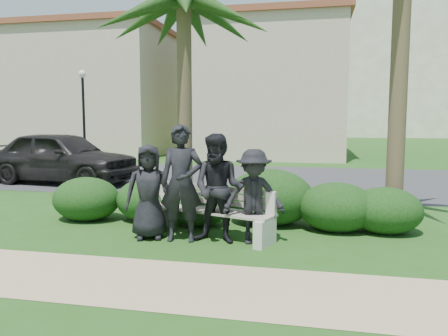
{
  "coord_description": "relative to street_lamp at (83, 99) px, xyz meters",
  "views": [
    {
      "loc": [
        1.64,
        -6.66,
        1.97
      ],
      "look_at": [
        0.02,
        1.0,
        1.12
      ],
      "focal_mm": 35.0,
      "sensor_mm": 36.0,
      "label": 1
    }
  ],
  "objects": [
    {
      "name": "hedge_e",
      "position": [
        11.03,
        -10.71,
        -2.49
      ],
      "size": [
        1.38,
        1.14,
        0.9
      ],
      "primitive_type": "ellipsoid",
      "color": "black",
      "rests_on": "ground"
    },
    {
      "name": "stucco_bldg_right",
      "position": [
        8.0,
        6.0,
        0.72
      ],
      "size": [
        8.4,
        8.4,
        7.3
      ],
      "color": "#BCAD8D",
      "rests_on": "ground"
    },
    {
      "name": "man_a",
      "position": [
        7.93,
        -11.9,
        -2.15
      ],
      "size": [
        0.89,
        0.72,
        1.58
      ],
      "primitive_type": "imported",
      "rotation": [
        0.0,
        0.0,
        0.32
      ],
      "color": "black",
      "rests_on": "ground"
    },
    {
      "name": "hedge_a",
      "position": [
        6.18,
        -10.85,
        -2.5
      ],
      "size": [
        1.35,
        1.12,
        0.88
      ],
      "primitive_type": "ellipsoid",
      "color": "black",
      "rests_on": "ground"
    },
    {
      "name": "hedge_b",
      "position": [
        7.44,
        -10.65,
        -2.51
      ],
      "size": [
        1.34,
        1.11,
        0.88
      ],
      "primitive_type": "ellipsoid",
      "color": "black",
      "rests_on": "ground"
    },
    {
      "name": "park_bench",
      "position": [
        8.84,
        -11.56,
        -2.57
      ],
      "size": [
        2.51,
        1.27,
        0.82
      ],
      "rotation": [
        0.0,
        0.0,
        -0.33
      ],
      "color": "#A09486",
      "rests_on": "ground"
    },
    {
      "name": "man_c",
      "position": [
        9.12,
        -11.91,
        -2.06
      ],
      "size": [
        0.92,
        0.75,
        1.76
      ],
      "primitive_type": "imported",
      "rotation": [
        0.0,
        0.0,
        -0.1
      ],
      "color": "black",
      "rests_on": "ground"
    },
    {
      "name": "palm_left",
      "position": [
        7.81,
        -9.45,
        1.57
      ],
      "size": [
        3.0,
        3.0,
        5.48
      ],
      "color": "brown",
      "rests_on": "ground"
    },
    {
      "name": "hedge_f",
      "position": [
        11.85,
        -10.69,
        -2.53
      ],
      "size": [
        1.28,
        1.06,
        0.84
      ],
      "primitive_type": "ellipsoid",
      "color": "black",
      "rests_on": "ground"
    },
    {
      "name": "man_b",
      "position": [
        8.51,
        -11.93,
        -1.99
      ],
      "size": [
        0.76,
        0.56,
        1.91
      ],
      "primitive_type": "imported",
      "rotation": [
        0.0,
        0.0,
        0.16
      ],
      "color": "black",
      "rests_on": "ground"
    },
    {
      "name": "street_lamp",
      "position": [
        0.0,
        0.0,
        0.0
      ],
      "size": [
        0.36,
        0.36,
        4.29
      ],
      "color": "black",
      "rests_on": "ground"
    },
    {
      "name": "hedge_c",
      "position": [
        8.5,
        -10.86,
        -2.59
      ],
      "size": [
        1.08,
        0.89,
        0.7
      ],
      "primitive_type": "ellipsoid",
      "color": "black",
      "rests_on": "ground"
    },
    {
      "name": "asphalt_street",
      "position": [
        9.0,
        -4.0,
        -2.94
      ],
      "size": [
        160.0,
        8.0,
        0.01
      ],
      "primitive_type": "cube",
      "color": "#2D2D30",
      "rests_on": "ground"
    },
    {
      "name": "car_a",
      "position": [
        2.82,
        -6.35,
        -2.12
      ],
      "size": [
        5.05,
        2.54,
        1.65
      ],
      "primitive_type": "imported",
      "rotation": [
        0.0,
        0.0,
        1.45
      ],
      "color": "black",
      "rests_on": "ground"
    },
    {
      "name": "hedge_d",
      "position": [
        9.79,
        -10.43,
        -2.4
      ],
      "size": [
        1.67,
        1.38,
        1.09
      ],
      "primitive_type": "ellipsoid",
      "color": "black",
      "rests_on": "ground"
    },
    {
      "name": "man_d",
      "position": [
        9.68,
        -11.84,
        -2.18
      ],
      "size": [
        1.09,
        0.78,
        1.52
      ],
      "primitive_type": "imported",
      "rotation": [
        0.0,
        0.0,
        0.24
      ],
      "color": "black",
      "rests_on": "ground"
    },
    {
      "name": "footpath",
      "position": [
        9.0,
        -13.8,
        -2.94
      ],
      "size": [
        30.0,
        1.6,
        0.01
      ],
      "primitive_type": "cube",
      "color": "tan",
      "rests_on": "ground"
    },
    {
      "name": "ground",
      "position": [
        9.0,
        -12.0,
        -2.94
      ],
      "size": [
        160.0,
        160.0,
        0.0
      ],
      "primitive_type": "plane",
      "color": "#244C15",
      "rests_on": "ground"
    },
    {
      "name": "hotel_tower",
      "position": [
        23.0,
        43.0,
        10.46
      ],
      "size": [
        26.0,
        18.0,
        37.3
      ],
      "color": "beige",
      "rests_on": "ground"
    },
    {
      "name": "stucco_bldg_left",
      "position": [
        -3.0,
        6.0,
        0.72
      ],
      "size": [
        10.4,
        8.4,
        7.3
      ],
      "color": "#BCAD8D",
      "rests_on": "ground"
    }
  ]
}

